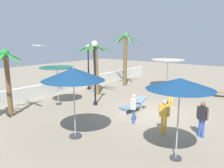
% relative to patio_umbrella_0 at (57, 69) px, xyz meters
% --- Properties ---
extents(ground_plane, '(56.00, 56.00, 0.00)m').
position_rel_patio_umbrella_0_xyz_m(ground_plane, '(2.14, -5.73, -2.36)').
color(ground_plane, gray).
extents(boundary_wall, '(25.20, 0.30, 0.98)m').
position_rel_patio_umbrella_0_xyz_m(boundary_wall, '(2.14, 2.49, -1.87)').
color(boundary_wall, silver).
rests_on(boundary_wall, ground_plane).
extents(patio_umbrella_0, '(2.21, 2.21, 2.64)m').
position_rel_patio_umbrella_0_xyz_m(patio_umbrella_0, '(0.00, 0.00, 0.00)').
color(patio_umbrella_0, '#333338').
rests_on(patio_umbrella_0, ground_plane).
extents(patio_umbrella_1, '(2.32, 2.32, 3.01)m').
position_rel_patio_umbrella_0_xyz_m(patio_umbrella_1, '(-1.78, -8.90, 0.39)').
color(patio_umbrella_1, '#333338').
rests_on(patio_umbrella_1, ground_plane).
extents(patio_umbrella_2, '(2.68, 2.68, 3.12)m').
position_rel_patio_umbrella_0_xyz_m(patio_umbrella_2, '(-2.76, -4.68, 0.44)').
color(patio_umbrella_2, '#333338').
rests_on(patio_umbrella_2, ground_plane).
extents(patio_umbrella_3, '(2.89, 2.89, 2.65)m').
position_rel_patio_umbrella_0_xyz_m(patio_umbrella_3, '(9.41, -3.36, 0.02)').
color(patio_umbrella_3, '#333338').
rests_on(patio_umbrella_3, ground_plane).
extents(palm_tree_0, '(2.94, 2.68, 4.88)m').
position_rel_patio_umbrella_0_xyz_m(palm_tree_0, '(7.94, 0.18, 0.69)').
color(palm_tree_0, brown).
rests_on(palm_tree_0, ground_plane).
extents(palm_tree_2, '(2.93, 2.93, 4.09)m').
position_rel_patio_umbrella_0_xyz_m(palm_tree_2, '(3.47, -0.16, 0.28)').
color(palm_tree_2, brown).
rests_on(palm_tree_2, ground_plane).
extents(palm_tree_3, '(1.89, 2.01, 3.75)m').
position_rel_patio_umbrella_0_xyz_m(palm_tree_3, '(-3.15, 0.23, 0.01)').
color(palm_tree_3, brown).
rests_on(palm_tree_3, ground_plane).
extents(lamp_post_0, '(0.28, 0.28, 3.36)m').
position_rel_patio_umbrella_0_xyz_m(lamp_post_0, '(10.22, 1.82, -0.58)').
color(lamp_post_0, black).
rests_on(lamp_post_0, ground_plane).
extents(lamp_post_1, '(0.33, 0.33, 3.83)m').
position_rel_patio_umbrella_0_xyz_m(lamp_post_1, '(4.53, 1.61, -0.16)').
color(lamp_post_1, black).
rests_on(lamp_post_1, ground_plane).
extents(lamp_post_2, '(0.40, 0.40, 4.18)m').
position_rel_patio_umbrella_0_xyz_m(lamp_post_2, '(1.44, -2.01, 0.35)').
color(lamp_post_2, black).
rests_on(lamp_post_2, ground_plane).
extents(lounge_chair_1, '(1.93, 0.89, 0.82)m').
position_rel_patio_umbrella_0_xyz_m(lounge_chair_1, '(1.83, -4.75, -1.96)').
color(lounge_chair_1, '#B7B7BC').
rests_on(lounge_chair_1, ground_plane).
extents(guest_0, '(0.26, 0.56, 1.58)m').
position_rel_patio_umbrella_0_xyz_m(guest_0, '(0.05, -7.54, -1.40)').
color(guest_0, gold).
rests_on(guest_0, ground_plane).
extents(guest_1, '(0.33, 0.54, 1.61)m').
position_rel_patio_umbrella_0_xyz_m(guest_1, '(0.67, -9.03, -1.39)').
color(guest_1, '#3359B2').
rests_on(guest_1, ground_plane).
extents(guest_2, '(0.52, 0.37, 1.54)m').
position_rel_patio_umbrella_0_xyz_m(guest_2, '(0.21, -5.79, -1.44)').
color(guest_2, '#3359B2').
rests_on(guest_2, ground_plane).
extents(guest_3, '(0.41, 0.45, 1.73)m').
position_rel_patio_umbrella_0_xyz_m(guest_3, '(4.16, -6.06, -1.31)').
color(guest_3, gold).
rests_on(guest_3, ground_plane).
extents(seagull_0, '(0.57, 1.00, 0.14)m').
position_rel_patio_umbrella_0_xyz_m(seagull_0, '(-0.30, 1.42, 1.49)').
color(seagull_0, white).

